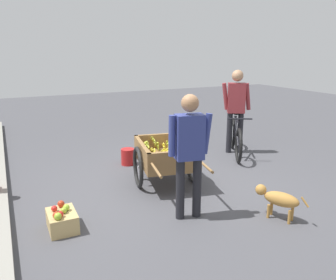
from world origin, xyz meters
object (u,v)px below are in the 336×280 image
bicycle (235,138)px  plastic_bucket (128,157)px  fruit_cart (165,157)px  dog (278,198)px  vendor_person (189,146)px  cyclist_person (236,104)px  apple_crate (62,220)px

bicycle → plastic_bucket: bearing=80.3°
fruit_cart → plastic_bucket: fruit_cart is taller
dog → plastic_bucket: (2.81, 0.99, -0.12)m
vendor_person → cyclist_person: cyclist_person is taller
vendor_person → plastic_bucket: vendor_person is taller
vendor_person → plastic_bucket: bearing=0.0°
bicycle → plastic_bucket: 2.20m
dog → apple_crate: dog is taller
fruit_cart → apple_crate: size_ratio=4.01×
cyclist_person → dog: cyclist_person is taller
fruit_cart → bicycle: bearing=-67.8°
fruit_cart → vendor_person: vendor_person is taller
fruit_cart → apple_crate: (-0.75, 1.72, -0.31)m
bicycle → apple_crate: bicycle is taller
apple_crate → dog: bearing=-109.9°
fruit_cart → vendor_person: 1.25m
cyclist_person → plastic_bucket: bearing=84.0°
plastic_bucket → cyclist_person: bearing=-96.0°
dog → plastic_bucket: bearing=19.4°
fruit_cart → dog: (-1.65, -0.77, -0.17)m
plastic_bucket → vendor_person: bearing=-180.0°
bicycle → cyclist_person: 0.68m
plastic_bucket → apple_crate: size_ratio=0.68×
bicycle → cyclist_person: bearing=-29.8°
vendor_person → dog: bearing=-118.0°
plastic_bucket → bicycle: bearing=-99.7°
bicycle → apple_crate: bearing=112.9°
bicycle → plastic_bucket: size_ratio=4.93×
vendor_person → cyclist_person: (2.05, -2.23, 0.08)m
fruit_cart → vendor_person: (-1.12, 0.22, 0.50)m
dog → plastic_bucket: dog is taller
vendor_person → dog: vendor_person is taller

